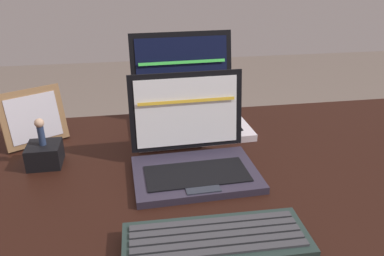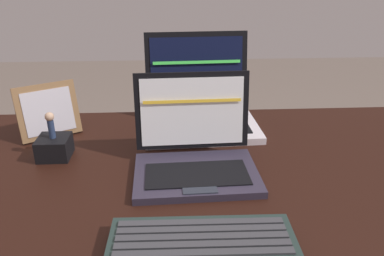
% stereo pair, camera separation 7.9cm
% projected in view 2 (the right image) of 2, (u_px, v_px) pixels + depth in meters
% --- Properties ---
extents(desk, '(1.66, 0.80, 0.73)m').
position_uv_depth(desk, '(202.00, 198.00, 0.89)').
color(desk, black).
rests_on(desk, ground).
extents(laptop_front, '(0.28, 0.23, 0.21)m').
position_uv_depth(laptop_front, '(195.00, 154.00, 0.87)').
color(laptop_front, '#2D2838').
rests_on(laptop_front, desk).
extents(laptop_rear, '(0.33, 0.28, 0.26)m').
position_uv_depth(laptop_rear, '(200.00, 108.00, 1.11)').
color(laptop_rear, silver).
rests_on(laptop_rear, desk).
extents(external_keyboard, '(0.32, 0.12, 0.03)m').
position_uv_depth(external_keyboard, '(202.00, 244.00, 0.64)').
color(external_keyboard, '#21302D').
rests_on(external_keyboard, desk).
extents(photo_frame, '(0.16, 0.12, 0.15)m').
position_uv_depth(photo_frame, '(48.00, 111.00, 1.03)').
color(photo_frame, olive).
rests_on(photo_frame, desk).
extents(figurine_stand, '(0.08, 0.08, 0.05)m').
position_uv_depth(figurine_stand, '(54.00, 147.00, 0.94)').
color(figurine_stand, black).
rests_on(figurine_stand, desk).
extents(figurine, '(0.02, 0.02, 0.07)m').
position_uv_depth(figurine, '(50.00, 123.00, 0.91)').
color(figurine, navy).
rests_on(figurine, figurine_stand).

